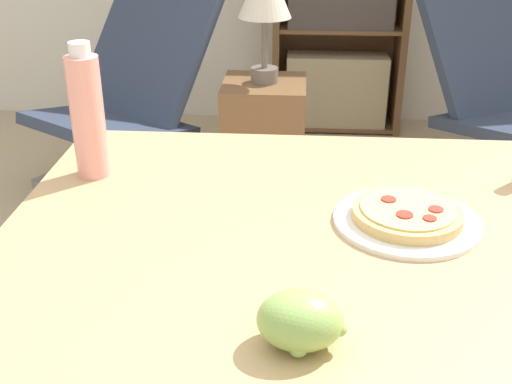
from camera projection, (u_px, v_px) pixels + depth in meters
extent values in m
cube|color=tan|center=(314.00, 236.00, 1.17)|extent=(1.14, 0.92, 0.03)
cylinder|color=tan|center=(117.00, 274.00, 1.73)|extent=(0.06, 0.06, 0.71)
cylinder|color=tan|center=(504.00, 289.00, 1.66)|extent=(0.06, 0.06, 0.71)
cylinder|color=white|center=(406.00, 221.00, 1.18)|extent=(0.27, 0.27, 0.01)
cylinder|color=#DBB26B|center=(407.00, 214.00, 1.17)|extent=(0.20, 0.20, 0.02)
cylinder|color=#EACC7A|center=(408.00, 208.00, 1.16)|extent=(0.17, 0.17, 0.00)
cylinder|color=#A83328|center=(430.00, 218.00, 1.12)|extent=(0.02, 0.02, 0.00)
cylinder|color=#A83328|center=(405.00, 215.00, 1.13)|extent=(0.03, 0.03, 0.00)
cylinder|color=#A83328|center=(389.00, 199.00, 1.19)|extent=(0.03, 0.03, 0.00)
cylinder|color=#A83328|center=(436.00, 209.00, 1.15)|extent=(0.03, 0.03, 0.00)
ellipsoid|color=#93BC5B|center=(300.00, 320.00, 0.86)|extent=(0.12, 0.09, 0.08)
sphere|color=#93BC5B|center=(311.00, 330.00, 0.87)|extent=(0.02, 0.02, 0.02)
sphere|color=#93BC5B|center=(340.00, 329.00, 0.85)|extent=(0.02, 0.02, 0.02)
sphere|color=#93BC5B|center=(319.00, 312.00, 0.90)|extent=(0.02, 0.02, 0.02)
sphere|color=#93BC5B|center=(330.00, 328.00, 0.88)|extent=(0.02, 0.02, 0.02)
sphere|color=#93BC5B|center=(309.00, 319.00, 0.90)|extent=(0.02, 0.02, 0.02)
sphere|color=#93BC5B|center=(320.00, 322.00, 0.87)|extent=(0.02, 0.02, 0.02)
sphere|color=#93BC5B|center=(298.00, 347.00, 0.84)|extent=(0.03, 0.03, 0.03)
cylinder|color=pink|center=(88.00, 118.00, 1.32)|extent=(0.07, 0.07, 0.26)
cylinder|color=white|center=(79.00, 49.00, 1.25)|extent=(0.04, 0.04, 0.03)
cube|color=slate|center=(120.00, 184.00, 2.93)|extent=(0.76, 0.76, 0.10)
cube|color=#2D384C|center=(109.00, 125.00, 2.73)|extent=(0.77, 0.74, 0.14)
cube|color=#2D384C|center=(146.00, 54.00, 2.85)|extent=(0.72, 0.66, 0.55)
cube|color=slate|center=(504.00, 178.00, 2.99)|extent=(0.75, 0.75, 0.10)
cube|color=#2D384C|center=(488.00, 50.00, 2.93)|extent=(0.72, 0.65, 0.55)
cube|color=brown|center=(334.00, 123.00, 3.74)|extent=(0.65, 0.27, 0.02)
cube|color=tan|center=(336.00, 90.00, 3.63)|extent=(0.56, 0.20, 0.40)
cube|color=brown|center=(339.00, 28.00, 3.50)|extent=(0.65, 0.27, 0.02)
cube|color=brown|center=(264.00, 146.00, 2.73)|extent=(0.34, 0.34, 0.56)
cylinder|color=#665B51|center=(264.00, 75.00, 2.60)|extent=(0.11, 0.11, 0.06)
cylinder|color=#665B51|center=(265.00, 43.00, 2.54)|extent=(0.02, 0.02, 0.20)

